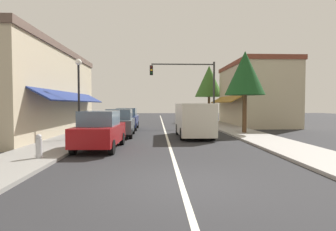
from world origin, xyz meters
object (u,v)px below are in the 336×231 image
at_px(parked_car_second_left, 120,123).
at_px(fire_hydrant, 39,146).
at_px(tree_right_near, 245,74).
at_px(traffic_signal_mast_arm, 192,82).
at_px(parked_car_nearest_left, 100,130).
at_px(tree_right_far, 209,81).
at_px(van_in_lane, 194,119).
at_px(street_lamp_left_near, 79,86).
at_px(parked_car_third_left, 127,119).

xyz_separation_m(parked_car_second_left, fire_hydrant, (-1.88, -7.65, -0.33)).
relative_size(tree_right_near, fire_hydrant, 6.59).
bearing_deg(tree_right_near, traffic_signal_mast_arm, 111.10).
bearing_deg(traffic_signal_mast_arm, tree_right_near, -68.90).
height_order(parked_car_nearest_left, tree_right_far, tree_right_far).
height_order(parked_car_second_left, van_in_lane, van_in_lane).
height_order(street_lamp_left_near, tree_right_near, tree_right_near).
bearing_deg(tree_right_far, van_in_lane, -104.27).
distance_m(street_lamp_left_near, fire_hydrant, 6.20).
relative_size(traffic_signal_mast_arm, street_lamp_left_near, 1.33).
bearing_deg(parked_car_third_left, tree_right_near, -25.53).
relative_size(van_in_lane, street_lamp_left_near, 1.12).
xyz_separation_m(van_in_lane, tree_right_near, (3.73, 1.42, 3.05)).
distance_m(street_lamp_left_near, tree_right_far, 20.72).
relative_size(parked_car_third_left, street_lamp_left_near, 0.89).
xyz_separation_m(parked_car_third_left, tree_right_near, (8.54, -3.93, 3.31)).
bearing_deg(tree_right_far, traffic_signal_mast_arm, -112.10).
distance_m(tree_right_near, fire_hydrant, 13.87).
bearing_deg(van_in_lane, street_lamp_left_near, -168.32).
relative_size(parked_car_nearest_left, parked_car_third_left, 1.01).
height_order(tree_right_near, tree_right_far, tree_right_far).
distance_m(van_in_lane, street_lamp_left_near, 7.19).
relative_size(parked_car_second_left, tree_right_near, 0.72).
bearing_deg(van_in_lane, traffic_signal_mast_arm, 82.97).
relative_size(parked_car_second_left, van_in_lane, 0.80).
height_order(parked_car_third_left, traffic_signal_mast_arm, traffic_signal_mast_arm).
height_order(van_in_lane, tree_right_far, tree_right_far).
height_order(parked_car_third_left, tree_right_far, tree_right_far).
bearing_deg(fire_hydrant, parked_car_second_left, 76.17).
xyz_separation_m(van_in_lane, traffic_signal_mast_arm, (1.00, 8.49, 3.08)).
distance_m(parked_car_nearest_left, fire_hydrant, 3.05).
bearing_deg(parked_car_second_left, traffic_signal_mast_arm, 52.45).
distance_m(parked_car_third_left, tree_right_far, 14.54).
xyz_separation_m(parked_car_second_left, tree_right_far, (8.83, 15.54, 4.04)).
bearing_deg(street_lamp_left_near, parked_car_third_left, 73.95).
distance_m(parked_car_second_left, tree_right_far, 18.33).
height_order(parked_car_nearest_left, parked_car_second_left, same).
bearing_deg(parked_car_nearest_left, van_in_lane, 44.12).
bearing_deg(van_in_lane, parked_car_third_left, 131.60).
distance_m(parked_car_second_left, fire_hydrant, 7.88).
bearing_deg(tree_right_near, parked_car_nearest_left, -145.46).
xyz_separation_m(parked_car_nearest_left, parked_car_second_left, (0.20, 5.12, 0.00)).
xyz_separation_m(traffic_signal_mast_arm, fire_hydrant, (-7.62, -15.56, -3.67)).
height_order(parked_car_third_left, street_lamp_left_near, street_lamp_left_near).
height_order(parked_car_third_left, tree_right_near, tree_right_near).
relative_size(tree_right_near, tree_right_far, 0.84).
bearing_deg(tree_right_far, parked_car_nearest_left, -113.62).
bearing_deg(fire_hydrant, tree_right_far, 65.19).
xyz_separation_m(parked_car_second_left, van_in_lane, (4.73, -0.58, 0.27)).
height_order(parked_car_second_left, fire_hydrant, parked_car_second_left).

